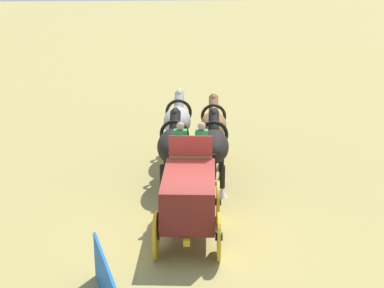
{
  "coord_description": "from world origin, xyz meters",
  "views": [
    {
      "loc": [
        -13.16,
        1.15,
        6.76
      ],
      "look_at": [
        4.36,
        -0.49,
        1.2
      ],
      "focal_mm": 52.46,
      "sensor_mm": 36.0,
      "label": 1
    }
  ],
  "objects": [
    {
      "name": "draft_horse_rear_near",
      "position": [
        3.69,
        0.19,
        1.37
      ],
      "size": [
        3.09,
        1.2,
        2.24
      ],
      "color": "black",
      "rests_on": "ground"
    },
    {
      "name": "draft_horse_rear_off",
      "position": [
        3.53,
        -1.1,
        1.36
      ],
      "size": [
        3.09,
        1.19,
        2.23
      ],
      "color": "black",
      "rests_on": "ground"
    },
    {
      "name": "show_wagon",
      "position": [
        0.17,
        -0.02,
        1.2
      ],
      "size": [
        5.6,
        2.0,
        2.72
      ],
      "color": "maroon",
      "rests_on": "ground"
    },
    {
      "name": "draft_horse_lead_near",
      "position": [
        6.27,
        -0.14,
        1.44
      ],
      "size": [
        3.03,
        1.22,
        2.33
      ],
      "color": "#9E998E",
      "rests_on": "ground"
    },
    {
      "name": "draft_horse_lead_off",
      "position": [
        6.11,
        -1.43,
        1.32
      ],
      "size": [
        3.02,
        1.17,
        2.18
      ],
      "color": "brown",
      "rests_on": "ground"
    },
    {
      "name": "ground_plane",
      "position": [
        0.0,
        0.0,
        0.0
      ],
      "size": [
        220.0,
        220.0,
        0.0
      ],
      "primitive_type": "plane",
      "color": "#9E8C4C"
    }
  ]
}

